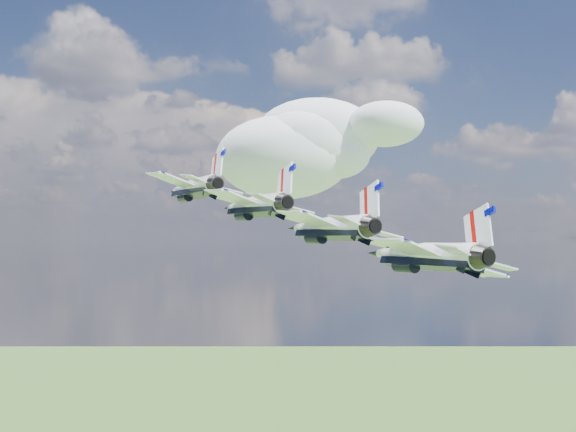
{
  "coord_description": "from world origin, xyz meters",
  "views": [
    {
      "loc": [
        -14.99,
        -70.66,
        150.71
      ],
      "look_at": [
        -11.19,
        3.77,
        152.97
      ],
      "focal_mm": 45.0,
      "sensor_mm": 36.0,
      "label": 1
    }
  ],
  "objects_px": {
    "jet_2": "(327,227)",
    "jet_3": "(421,255)",
    "jet_1": "(253,206)",
    "jet_0": "(192,188)"
  },
  "relations": [
    {
      "from": "jet_2",
      "to": "jet_3",
      "type": "height_order",
      "value": "jet_2"
    },
    {
      "from": "jet_3",
      "to": "jet_2",
      "type": "bearing_deg",
      "value": 106.69
    },
    {
      "from": "jet_0",
      "to": "jet_3",
      "type": "xyz_separation_m",
      "value": [
        21.79,
        -25.15,
        -7.47
      ]
    },
    {
      "from": "jet_0",
      "to": "jet_2",
      "type": "distance_m",
      "value": 22.74
    },
    {
      "from": "jet_0",
      "to": "jet_3",
      "type": "distance_m",
      "value": 34.11
    },
    {
      "from": "jet_0",
      "to": "jet_2",
      "type": "relative_size",
      "value": 1.0
    },
    {
      "from": "jet_2",
      "to": "jet_0",
      "type": "bearing_deg",
      "value": 106.69
    },
    {
      "from": "jet_0",
      "to": "jet_2",
      "type": "xyz_separation_m",
      "value": [
        14.53,
        -16.77,
        -4.98
      ]
    },
    {
      "from": "jet_2",
      "to": "jet_1",
      "type": "bearing_deg",
      "value": 106.69
    },
    {
      "from": "jet_2",
      "to": "jet_3",
      "type": "relative_size",
      "value": 1.0
    }
  ]
}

